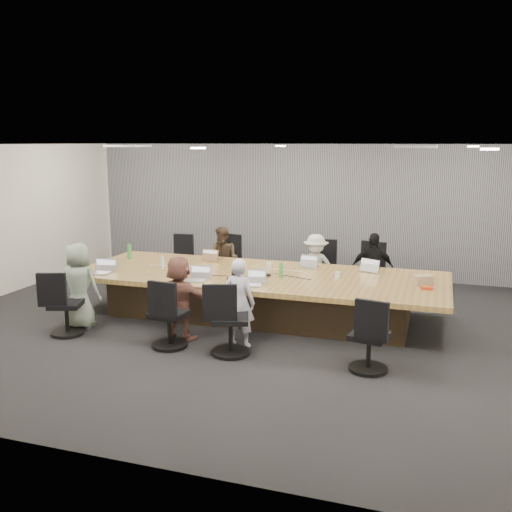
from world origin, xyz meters
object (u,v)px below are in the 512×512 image
(bottle_green_left, at_px, (129,251))
(snack_packet, at_px, (427,288))
(person_5, at_px, (179,298))
(bottle_green_right, at_px, (281,270))
(laptop_5, at_px, (195,281))
(mug_brown, at_px, (114,263))
(person_2, at_px, (315,267))
(canvas_bag, at_px, (423,280))
(laptop_1, at_px, (213,259))
(stapler, at_px, (236,274))
(chair_4, at_px, (66,309))
(chair_3, at_px, (374,276))
(chair_7, at_px, (369,342))
(chair_1, at_px, (230,266))
(laptop_4, at_px, (99,273))
(chair_0, at_px, (179,265))
(person_6, at_px, (239,302))
(laptop_2, at_px, (309,266))
(bottle_clear, at_px, (162,262))
(person_4, at_px, (79,286))
(person_1, at_px, (224,260))
(chair_6, at_px, (231,325))
(chair_2, at_px, (319,273))
(chair_5, at_px, (169,320))
(laptop_3, at_px, (369,270))
(person_3, at_px, (372,269))
(conference_table, at_px, (258,294))
(laptop_6, at_px, (252,285))

(bottle_green_left, distance_m, snack_packet, 5.30)
(person_5, relative_size, bottle_green_right, 5.38)
(laptop_5, relative_size, mug_brown, 2.74)
(person_2, distance_m, canvas_bag, 2.32)
(laptop_1, height_order, stapler, stapler)
(chair_4, xyz_separation_m, laptop_5, (1.70, 0.90, 0.36))
(chair_3, height_order, chair_7, chair_3)
(laptop_1, distance_m, canvas_bag, 3.78)
(chair_1, relative_size, laptop_1, 2.83)
(laptop_4, xyz_separation_m, stapler, (2.16, 0.57, 0.02))
(chair_0, distance_m, chair_1, 1.12)
(person_2, xyz_separation_m, laptop_5, (-1.42, -2.15, 0.14))
(chair_0, distance_m, mug_brown, 2.01)
(canvas_bag, bearing_deg, person_6, -149.83)
(chair_0, bearing_deg, laptop_2, 159.18)
(chair_7, height_order, bottle_clear, bottle_clear)
(chair_1, bearing_deg, person_4, 81.35)
(person_2, height_order, canvas_bag, person_2)
(chair_4, relative_size, person_1, 0.61)
(person_1, bearing_deg, chair_6, -60.96)
(chair_2, bearing_deg, chair_5, 54.61)
(mug_brown, bearing_deg, person_2, 26.62)
(laptop_1, xyz_separation_m, person_5, (0.36, -2.15, -0.13))
(person_6, xyz_separation_m, bottle_green_left, (-2.78, 1.77, 0.24))
(laptop_1, distance_m, person_6, 2.51)
(chair_1, bearing_deg, chair_4, 83.55)
(laptop_1, height_order, person_4, person_4)
(snack_packet, bearing_deg, bottle_green_left, 173.38)
(stapler, bearing_deg, chair_3, 20.84)
(laptop_2, height_order, laptop_4, same)
(chair_6, height_order, bottle_clear, bottle_clear)
(chair_1, xyz_separation_m, person_2, (1.78, -0.35, 0.17))
(chair_2, distance_m, person_2, 0.39)
(person_5, bearing_deg, laptop_3, -131.65)
(chair_0, bearing_deg, snack_packet, 155.30)
(chair_3, height_order, person_3, person_3)
(laptop_2, xyz_separation_m, person_4, (-3.12, -2.15, -0.08))
(chair_1, height_order, person_6, person_6)
(laptop_4, bearing_deg, chair_3, 18.31)
(chair_0, distance_m, laptop_3, 4.04)
(chair_3, height_order, chair_5, chair_3)
(person_5, bearing_deg, conference_table, -112.39)
(chair_1, bearing_deg, mug_brown, 69.24)
(laptop_6, distance_m, snack_packet, 2.56)
(chair_7, relative_size, bottle_clear, 3.67)
(chair_7, height_order, person_1, person_1)
(chair_6, bearing_deg, chair_4, 161.65)
(chair_4, relative_size, chair_7, 1.01)
(laptop_6, xyz_separation_m, mug_brown, (-2.68, 0.55, 0.05))
(chair_3, xyz_separation_m, person_2, (-1.02, -0.35, 0.17))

